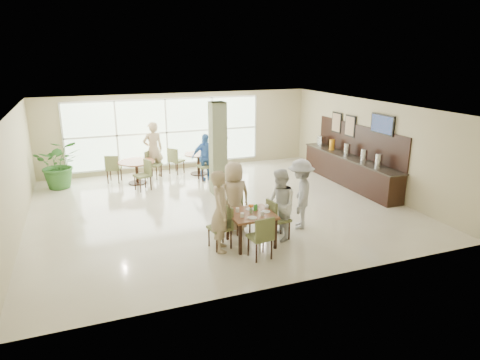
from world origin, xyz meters
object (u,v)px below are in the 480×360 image
object	(u,v)px
buffet_counter	(350,168)
adult_b	(222,150)
teen_far	(234,197)
round_table_right	(198,159)
main_table	(251,217)
adult_a	(205,157)
round_table_left	(137,166)
potted_plant	(59,164)
teen_left	(221,211)
teen_standing	(300,194)
teen_right	(280,205)
adult_standing	(153,150)

from	to	relation	value
buffet_counter	adult_b	distance (m)	4.57
teen_far	round_table_right	bearing A→B (deg)	-101.66
main_table	adult_a	xyz separation A→B (m)	(0.50, 5.33, 0.14)
main_table	round_table_left	size ratio (longest dim) A/B	0.82
main_table	potted_plant	distance (m)	7.36
buffet_counter	teen_left	distance (m)	6.34
adult_b	teen_standing	bearing A→B (deg)	16.66
teen_right	teen_standing	world-z (taller)	teen_standing
main_table	round_table_right	size ratio (longest dim) A/B	0.99
teen_standing	adult_standing	world-z (taller)	adult_standing
round_table_right	potted_plant	xyz separation A→B (m)	(-4.57, 0.02, 0.23)
round_table_left	potted_plant	distance (m)	2.39
teen_far	adult_a	bearing A→B (deg)	-103.03
potted_plant	buffet_counter	bearing A→B (deg)	-18.77
potted_plant	teen_far	distance (m)	6.59
buffet_counter	adult_a	size ratio (longest dim) A/B	2.95
teen_standing	adult_standing	bearing A→B (deg)	-127.54
buffet_counter	potted_plant	bearing A→B (deg)	161.23
buffet_counter	potted_plant	world-z (taller)	buffet_counter
round_table_right	teen_right	distance (m)	6.08
round_table_right	teen_far	distance (m)	5.24
potted_plant	adult_standing	xyz separation A→B (m)	(3.03, 0.21, 0.18)
buffet_counter	teen_standing	size ratio (longest dim) A/B	2.71
teen_far	round_table_left	bearing A→B (deg)	-76.67
teen_far	adult_b	bearing A→B (deg)	-111.18
round_table_left	buffet_counter	bearing A→B (deg)	-21.99
potted_plant	teen_right	world-z (taller)	teen_right
adult_standing	adult_a	bearing A→B (deg)	139.34
round_table_right	teen_left	distance (m)	6.26
potted_plant	adult_a	world-z (taller)	adult_a
teen_left	adult_a	xyz separation A→B (m)	(1.23, 5.37, -0.11)
main_table	teen_right	distance (m)	0.75
buffet_counter	adult_b	xyz separation A→B (m)	(-3.37, 3.07, 0.24)
teen_far	adult_a	world-z (taller)	teen_far
round_table_left	teen_standing	bearing A→B (deg)	-58.32
main_table	teen_right	xyz separation A→B (m)	(0.73, 0.02, 0.18)
round_table_left	adult_a	xyz separation A→B (m)	(2.24, -0.40, 0.20)
teen_left	teen_right	distance (m)	1.45
teen_standing	adult_b	distance (m)	5.69
round_table_left	adult_b	distance (m)	3.17
teen_standing	adult_a	size ratio (longest dim) A/B	1.09
teen_left	teen_right	size ratio (longest dim) A/B	1.08
teen_left	buffet_counter	bearing A→B (deg)	-46.99
potted_plant	adult_standing	size ratio (longest dim) A/B	0.81
round_table_right	teen_left	size ratio (longest dim) A/B	0.55
main_table	adult_a	size ratio (longest dim) A/B	0.62
teen_far	adult_standing	world-z (taller)	adult_standing
main_table	buffet_counter	xyz separation A→B (m)	(4.77, 3.10, -0.11)
main_table	round_table_right	distance (m)	6.11
teen_left	adult_standing	distance (m)	6.37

